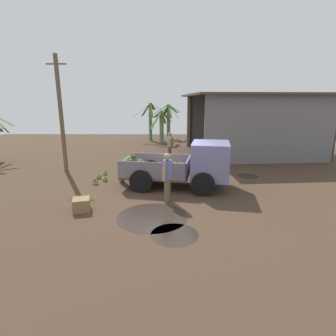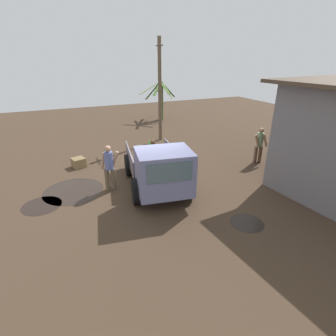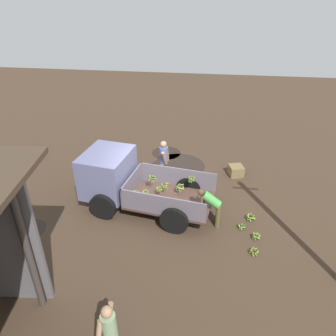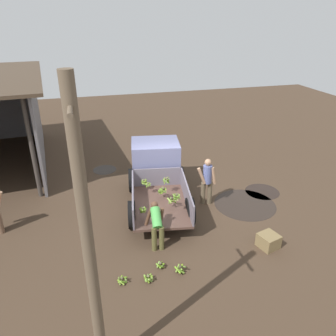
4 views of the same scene
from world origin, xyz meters
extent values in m
plane|color=#443324|center=(0.00, 0.00, 0.00)|extent=(36.00, 36.00, 0.00)
cylinder|color=black|center=(3.57, 1.75, 0.00)|extent=(1.00, 1.00, 0.01)
cylinder|color=#2D231D|center=(-0.61, -2.78, 0.00)|extent=(2.16, 2.16, 0.01)
cylinder|color=black|center=(0.05, -3.85, 0.00)|extent=(1.27, 1.27, 0.01)
cube|color=brown|center=(-0.64, 0.31, 0.48)|extent=(2.93, 2.18, 0.08)
cube|color=slate|center=(-0.50, 1.16, 0.85)|extent=(2.65, 0.49, 0.67)
cube|color=slate|center=(-0.78, -0.54, 0.85)|extent=(2.65, 0.49, 0.67)
cube|color=slate|center=(0.65, 0.10, 0.85)|extent=(0.34, 1.75, 0.67)
cube|color=slate|center=(1.50, -0.04, 1.15)|extent=(1.69, 1.94, 1.42)
cube|color=#4C606B|center=(2.21, -0.16, 1.43)|extent=(0.26, 1.37, 0.62)
cylinder|color=black|center=(1.44, 0.90, 0.44)|extent=(0.90, 0.36, 0.88)
cylinder|color=black|center=(1.14, -0.91, 0.44)|extent=(0.90, 0.36, 0.88)
cylinder|color=black|center=(-0.89, 1.28, 0.44)|extent=(0.90, 0.36, 0.88)
cylinder|color=black|center=(-1.19, -0.53, 0.44)|extent=(0.90, 0.36, 0.88)
sphere|color=brown|center=(-1.28, -0.05, 1.17)|extent=(0.09, 0.09, 0.09)
cylinder|color=#547E1B|center=(-1.25, 0.00, 1.10)|extent=(0.16, 0.14, 0.18)
cylinder|color=olive|center=(-1.29, 0.03, 1.12)|extent=(0.20, 0.08, 0.13)
cylinder|color=#81AF40|center=(-1.33, -0.01, 1.10)|extent=(0.16, 0.15, 0.17)
cylinder|color=#5A7D24|center=(-1.36, -0.04, 1.12)|extent=(0.06, 0.20, 0.13)
cylinder|color=#587F2B|center=(-1.32, -0.10, 1.10)|extent=(0.16, 0.15, 0.17)
cylinder|color=olive|center=(-1.29, -0.11, 1.10)|extent=(0.17, 0.06, 0.17)
cylinder|color=#8CB045|center=(-1.25, -0.09, 1.09)|extent=(0.15, 0.14, 0.19)
cylinder|color=olive|center=(-1.23, -0.05, 1.09)|extent=(0.05, 0.16, 0.18)
sphere|color=#49422F|center=(-0.93, 0.00, 0.85)|extent=(0.09, 0.09, 0.09)
cylinder|color=olive|center=(-1.01, -0.03, 0.78)|extent=(0.11, 0.22, 0.16)
cylinder|color=#78AA2B|center=(-0.93, -0.10, 0.80)|extent=(0.23, 0.06, 0.13)
cylinder|color=olive|center=(-0.86, -0.05, 0.78)|extent=(0.16, 0.20, 0.17)
cylinder|color=olive|center=(-0.88, 0.05, 0.76)|extent=(0.17, 0.15, 0.20)
cylinder|color=#8CAE42|center=(-0.96, 0.09, 0.80)|extent=(0.23, 0.13, 0.13)
sphere|color=brown|center=(0.40, 0.62, 0.92)|extent=(0.09, 0.09, 0.09)
cylinder|color=olive|center=(0.40, 0.57, 0.85)|extent=(0.15, 0.06, 0.17)
cylinder|color=olive|center=(0.45, 0.57, 0.86)|extent=(0.15, 0.15, 0.14)
cylinder|color=olive|center=(0.47, 0.62, 0.87)|extent=(0.05, 0.17, 0.13)
cylinder|color=olive|center=(0.45, 0.65, 0.85)|extent=(0.14, 0.15, 0.16)
cylinder|color=#7EA13D|center=(0.40, 0.67, 0.85)|extent=(0.15, 0.06, 0.16)
cylinder|color=olive|center=(0.36, 0.65, 0.85)|extent=(0.14, 0.15, 0.15)
cylinder|color=olive|center=(0.35, 0.62, 0.85)|extent=(0.07, 0.16, 0.16)
cylinder|color=olive|center=(0.36, 0.57, 0.86)|extent=(0.14, 0.15, 0.15)
sphere|color=brown|center=(-1.32, 1.01, 0.89)|extent=(0.07, 0.07, 0.07)
cylinder|color=#7FB039|center=(-1.25, 1.00, 0.86)|extent=(0.07, 0.17, 0.10)
cylinder|color=#82A434|center=(-1.28, 1.03, 0.82)|extent=(0.11, 0.14, 0.16)
cylinder|color=#557C1D|center=(-1.31, 1.05, 0.83)|extent=(0.15, 0.08, 0.15)
cylinder|color=#6DA023|center=(-1.35, 1.06, 0.85)|extent=(0.16, 0.12, 0.11)
cylinder|color=olive|center=(-1.37, 1.01, 0.83)|extent=(0.06, 0.14, 0.15)
cylinder|color=#86B241|center=(-1.37, 0.98, 0.84)|extent=(0.11, 0.16, 0.12)
cylinder|color=olive|center=(-1.33, 0.95, 0.84)|extent=(0.16, 0.07, 0.13)
cylinder|color=olive|center=(-1.29, 0.95, 0.84)|extent=(0.16, 0.12, 0.12)
sphere|color=brown|center=(-0.27, 0.19, 0.83)|extent=(0.07, 0.07, 0.07)
cylinder|color=#597621|center=(-0.28, 0.23, 0.76)|extent=(0.13, 0.07, 0.15)
cylinder|color=#71AC2D|center=(-0.32, 0.23, 0.78)|extent=(0.13, 0.15, 0.12)
cylinder|color=#7BA23F|center=(-0.33, 0.17, 0.79)|extent=(0.08, 0.17, 0.09)
cylinder|color=olive|center=(-0.30, 0.14, 0.79)|extent=(0.15, 0.13, 0.11)
cylinder|color=olive|center=(-0.25, 0.12, 0.79)|extent=(0.17, 0.08, 0.10)
cylinder|color=olive|center=(-0.21, 0.16, 0.78)|extent=(0.11, 0.16, 0.12)
cylinder|color=olive|center=(-0.20, 0.20, 0.78)|extent=(0.06, 0.16, 0.12)
cylinder|color=olive|center=(-0.24, 0.25, 0.79)|extent=(0.16, 0.11, 0.11)
sphere|color=brown|center=(0.11, 0.55, 0.93)|extent=(0.07, 0.07, 0.07)
cylinder|color=#7BA43A|center=(0.14, 0.50, 0.88)|extent=(0.15, 0.10, 0.12)
cylinder|color=olive|center=(0.17, 0.53, 0.89)|extent=(0.09, 0.16, 0.10)
cylinder|color=#6B9920|center=(0.17, 0.58, 0.89)|extent=(0.10, 0.16, 0.09)
cylinder|color=#6DA32D|center=(0.12, 0.59, 0.86)|extent=(0.13, 0.06, 0.14)
cylinder|color=#5C742E|center=(0.07, 0.59, 0.88)|extent=(0.13, 0.13, 0.10)
cylinder|color=olive|center=(0.05, 0.54, 0.89)|extent=(0.05, 0.16, 0.10)
cylinder|color=olive|center=(0.08, 0.50, 0.87)|extent=(0.14, 0.11, 0.12)
sphere|color=brown|center=(0.00, -0.07, 1.09)|extent=(0.09, 0.09, 0.09)
cylinder|color=olive|center=(0.02, -0.01, 1.00)|extent=(0.19, 0.09, 0.20)
cylinder|color=olive|center=(-0.07, -0.02, 1.03)|extent=(0.17, 0.20, 0.15)
cylinder|color=#5A821A|center=(-0.04, -0.11, 1.00)|extent=(0.14, 0.16, 0.21)
cylinder|color=#4F7324|center=(0.01, -0.13, 0.99)|extent=(0.17, 0.07, 0.21)
cylinder|color=olive|center=(0.09, -0.07, 1.02)|extent=(0.06, 0.21, 0.17)
sphere|color=#4D4532|center=(-0.45, 0.16, 0.98)|extent=(0.09, 0.09, 0.09)
cylinder|color=olive|center=(-0.38, 0.20, 0.92)|extent=(0.15, 0.18, 0.13)
cylinder|color=olive|center=(-0.46, 0.22, 0.90)|extent=(0.18, 0.09, 0.16)
cylinder|color=#7BAA3A|center=(-0.51, 0.16, 0.91)|extent=(0.06, 0.18, 0.15)
cylinder|color=#85AA2E|center=(-0.46, 0.08, 0.93)|extent=(0.20, 0.08, 0.12)
cylinder|color=olive|center=(-0.39, 0.13, 0.90)|extent=(0.12, 0.17, 0.17)
cube|color=slate|center=(5.49, 4.36, 1.87)|extent=(7.50, 0.79, 3.75)
cylinder|color=#3F3833|center=(1.92, 4.23, 1.87)|extent=(0.16, 0.16, 3.75)
cylinder|color=brown|center=(-5.30, 2.57, 2.76)|extent=(0.20, 0.20, 5.51)
cylinder|color=brown|center=(-5.30, 2.57, 5.06)|extent=(0.92, 0.07, 0.07)
cylinder|color=brown|center=(-0.20, -1.59, 0.41)|extent=(0.20, 0.20, 0.83)
cylinder|color=brown|center=(-0.14, -1.36, 0.41)|extent=(0.20, 0.20, 0.83)
cylinder|color=#5E6AA5|center=(-0.17, -1.47, 1.15)|extent=(0.38, 0.37, 0.65)
sphere|color=tan|center=(-0.17, -1.47, 1.59)|extent=(0.23, 0.23, 0.23)
cylinder|color=tan|center=(-0.28, -1.66, 1.12)|extent=(0.16, 0.24, 0.62)
cylinder|color=tan|center=(-0.23, -1.25, 1.14)|extent=(0.19, 0.34, 0.61)
cylinder|color=brown|center=(-2.18, 0.87, 0.37)|extent=(0.16, 0.16, 0.75)
cylinder|color=brown|center=(-2.19, 0.66, 0.37)|extent=(0.16, 0.16, 0.75)
cylinder|color=#4FB14E|center=(-1.95, 0.74, 0.91)|extent=(0.66, 0.32, 0.56)
sphere|color=brown|center=(-1.62, 0.72, 1.14)|extent=(0.21, 0.21, 0.21)
cylinder|color=brown|center=(-1.65, 0.91, 0.79)|extent=(0.12, 0.26, 0.56)
cylinder|color=brown|center=(-1.72, 0.54, 0.78)|extent=(0.11, 0.17, 0.56)
cylinder|color=brown|center=(-0.15, 5.21, 0.40)|extent=(0.19, 0.19, 0.79)
sphere|color=brown|center=(-2.93, 0.88, 0.15)|extent=(0.08, 0.08, 0.08)
cylinder|color=olive|center=(-2.90, 0.82, 0.09)|extent=(0.17, 0.10, 0.14)
cylinder|color=#5A7B1D|center=(-2.87, 0.88, 0.08)|extent=(0.05, 0.15, 0.16)
cylinder|color=#7EAA47|center=(-2.89, 0.92, 0.09)|extent=(0.15, 0.14, 0.14)
cylinder|color=#71A42F|center=(-2.97, 0.94, 0.11)|extent=(0.17, 0.14, 0.10)
cylinder|color=#597D19|center=(-2.99, 0.87, 0.09)|extent=(0.05, 0.17, 0.13)
cylinder|color=#54772A|center=(-2.97, 0.82, 0.11)|extent=(0.17, 0.14, 0.10)
sphere|color=brown|center=(-3.21, 1.93, 0.16)|extent=(0.07, 0.07, 0.07)
cylinder|color=olive|center=(-3.15, 1.88, 0.10)|extent=(0.15, 0.18, 0.14)
cylinder|color=#6FA124|center=(-3.16, 1.97, 0.08)|extent=(0.13, 0.16, 0.17)
cylinder|color=olive|center=(-3.22, 2.00, 0.09)|extent=(0.18, 0.05, 0.17)
cylinder|color=#84B034|center=(-3.28, 1.97, 0.10)|extent=(0.14, 0.18, 0.14)
cylinder|color=#74AE30|center=(-3.28, 1.90, 0.09)|extent=(0.11, 0.18, 0.16)
cylinder|color=olive|center=(-3.21, 1.85, 0.11)|extent=(0.20, 0.06, 0.13)
sphere|color=brown|center=(-3.33, 1.29, 0.17)|extent=(0.07, 0.07, 0.07)
cylinder|color=olive|center=(-3.32, 1.22, 0.10)|extent=(0.18, 0.06, 0.15)
cylinder|color=#7EB22B|center=(-3.29, 1.24, 0.10)|extent=(0.16, 0.14, 0.17)
cylinder|color=olive|center=(-3.26, 1.28, 0.11)|extent=(0.07, 0.19, 0.13)
cylinder|color=olive|center=(-3.29, 1.32, 0.09)|extent=(0.12, 0.15, 0.18)
cylinder|color=#76A837|center=(-3.34, 1.37, 0.12)|extent=(0.20, 0.06, 0.12)
cylinder|color=olive|center=(-3.37, 1.34, 0.10)|extent=(0.16, 0.15, 0.16)
cylinder|color=olive|center=(-3.39, 1.28, 0.10)|extent=(0.06, 0.18, 0.16)
cylinder|color=#7EA73C|center=(-3.38, 1.24, 0.11)|extent=(0.15, 0.17, 0.14)
sphere|color=#413B2A|center=(-3.24, 0.43, 0.20)|extent=(0.08, 0.08, 0.08)
cylinder|color=olive|center=(-3.19, 0.48, 0.12)|extent=(0.17, 0.17, 0.18)
cylinder|color=#6EA725|center=(-3.29, 0.51, 0.15)|extent=(0.22, 0.14, 0.12)
cylinder|color=#73A332|center=(-3.32, 0.44, 0.12)|extent=(0.07, 0.21, 0.18)
cylinder|color=olive|center=(-3.28, 0.38, 0.10)|extent=(0.16, 0.14, 0.21)
cylinder|color=olive|center=(-3.20, 0.35, 0.14)|extent=(0.21, 0.15, 0.13)
cylinder|color=#7FA722|center=(-3.17, 0.42, 0.12)|extent=(0.06, 0.21, 0.17)
cube|color=olive|center=(-2.90, -2.33, 0.20)|extent=(0.64, 0.64, 0.41)
camera|label=1|loc=(-0.05, -10.09, 3.39)|focal=28.00mm
camera|label=2|loc=(8.58, -3.00, 4.58)|focal=28.00mm
camera|label=3|loc=(-1.70, 8.91, 6.72)|focal=35.00mm
camera|label=4|loc=(-9.48, 2.45, 6.09)|focal=35.00mm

